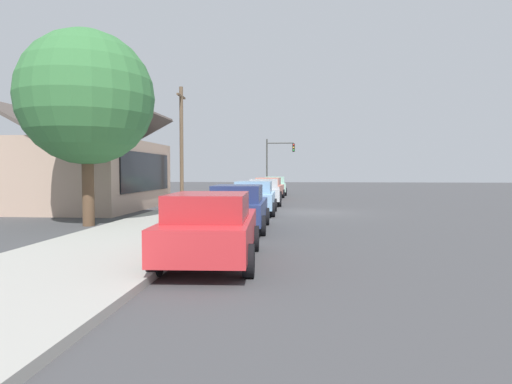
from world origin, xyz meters
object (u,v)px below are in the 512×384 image
Objects in this scene: car_cherry at (211,227)px; car_silver at (264,192)px; car_navy at (239,207)px; car_skyblue at (254,197)px; fire_hydrant_red at (245,194)px; traffic_light_main at (278,157)px; shade_tree at (87,98)px; car_seafoam at (275,185)px; car_coral at (269,188)px; utility_pole_wooden at (181,142)px.

car_cherry is 1.02× the size of car_silver.
car_cherry is at bearing 179.77° from car_navy.
car_skyblue is 6.31× the size of fire_hydrant_red.
car_navy is at bearing 179.42° from traffic_light_main.
shade_tree reaches higher than car_silver.
shade_tree is at bearing 130.21° from car_skyblue.
car_skyblue and car_seafoam have the same top height.
car_navy and car_coral have the same top height.
shade_tree is 27.65m from traffic_light_main.
car_silver reaches higher than fire_hydrant_red.
car_skyblue is 0.61× the size of shade_tree.
car_skyblue is 0.86× the size of traffic_light_main.
car_cherry is 0.90× the size of traffic_light_main.
utility_pole_wooden reaches higher than car_seafoam.
traffic_light_main is (33.15, -0.20, 2.68)m from car_cherry.
car_silver is at bearing -1.51° from car_skyblue.
car_silver is 11.52m from car_seafoam.
fire_hydrant_red is (14.17, 1.38, -0.32)m from car_navy.
fire_hydrant_red is (13.49, -4.43, -4.29)m from shade_tree.
traffic_light_main reaches higher than car_coral.
car_navy is 7.07m from shade_tree.
car_silver is (17.03, 0.00, 0.00)m from car_cherry.
car_silver is at bearing -102.94° from utility_pole_wooden.
car_seafoam is at bearing -28.45° from utility_pole_wooden.
utility_pole_wooden is (-14.87, 5.66, 0.44)m from traffic_light_main.
car_cherry is at bearing -163.37° from utility_pole_wooden.
car_cherry reaches higher than fire_hydrant_red.
utility_pole_wooden is 10.56× the size of fire_hydrant_red.
car_coral is 10.94m from traffic_light_main.
car_skyblue is at bearing -177.36° from car_coral.
fire_hydrant_red is at bearing 4.48° from car_navy.
utility_pole_wooden is at bearing 13.75° from car_cherry.
traffic_light_main is at bearing -12.75° from shade_tree.
shade_tree is at bearing 161.94° from car_seafoam.
fire_hydrant_red is (-13.45, 1.66, -2.99)m from traffic_light_main.
car_silver is 12.94m from shade_tree.
traffic_light_main is (10.61, -0.23, 2.67)m from car_coral.
car_seafoam is at bearing -3.02° from car_silver.
car_coral and car_seafoam have the same top height.
shade_tree is at bearing 40.61° from car_cherry.
car_skyblue is 0.98× the size of car_silver.
car_silver is 6.44× the size of fire_hydrant_red.
utility_pole_wooden is at bearing 159.16° from traffic_light_main.
shade_tree is 12.11m from utility_pole_wooden.
traffic_light_main reaches higher than fire_hydrant_red.
car_cherry and car_coral have the same top height.
car_seafoam is 5.32m from traffic_light_main.
car_skyblue is 5.74m from car_silver.
utility_pole_wooden is (12.76, 5.38, 3.11)m from car_navy.
fire_hydrant_red is at bearing 26.13° from car_silver.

